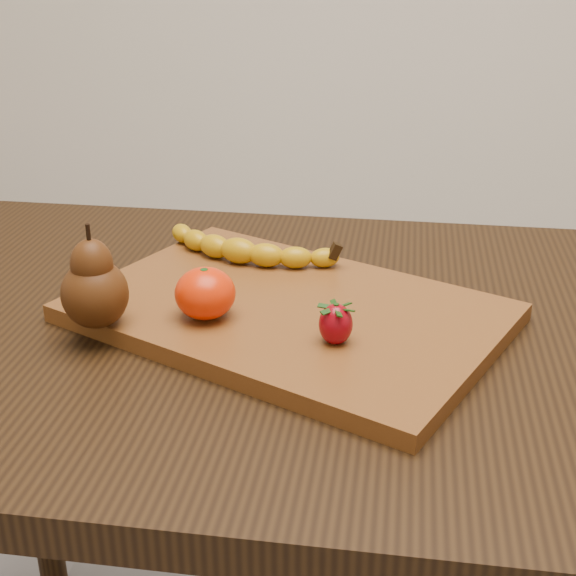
# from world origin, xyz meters

# --- Properties ---
(table) EXTENTS (1.00, 0.70, 0.76)m
(table) POSITION_xyz_m (0.00, 0.00, 0.66)
(table) COLOR black
(table) RESTS_ON ground
(cutting_board) EXTENTS (0.53, 0.46, 0.02)m
(cutting_board) POSITION_xyz_m (0.05, -0.00, 0.77)
(cutting_board) COLOR brown
(cutting_board) RESTS_ON table
(banana) EXTENTS (0.21, 0.11, 0.03)m
(banana) POSITION_xyz_m (-0.03, 0.11, 0.80)
(banana) COLOR #C69709
(banana) RESTS_ON cutting_board
(pear) EXTENTS (0.07, 0.07, 0.11)m
(pear) POSITION_xyz_m (-0.14, -0.08, 0.83)
(pear) COLOR #47230B
(pear) RESTS_ON cutting_board
(mandarin) EXTENTS (0.09, 0.09, 0.05)m
(mandarin) POSITION_xyz_m (-0.03, -0.04, 0.81)
(mandarin) COLOR red
(mandarin) RESTS_ON cutting_board
(strawberry) EXTENTS (0.04, 0.04, 0.04)m
(strawberry) POSITION_xyz_m (0.11, -0.08, 0.80)
(strawberry) COLOR maroon
(strawberry) RESTS_ON cutting_board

